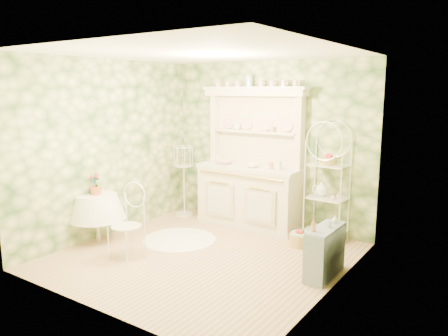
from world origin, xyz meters
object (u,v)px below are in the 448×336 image
Objects in this scene: bakers_rack at (327,185)px; cafe_chair at (126,225)px; birdcage_stand at (184,177)px; kitchen_dresser at (249,158)px; floor_basket at (301,238)px; round_table at (97,216)px; side_shelf at (325,251)px.

cafe_chair is at bearing -125.72° from bakers_rack.
birdcage_stand is at bearing 98.79° from cafe_chair.
kitchen_dresser is 1.36m from bakers_rack.
round_table is at bearing -149.91° from floor_basket.
floor_basket is at bearing -107.62° from bakers_rack.
bakers_rack is at bearing 2.33° from kitchen_dresser.
bakers_rack is 4.49× the size of floor_basket.
cafe_chair reaches higher than floor_basket.
side_shelf is 2.59m from cafe_chair.
birdcage_stand is (-1.27, -0.13, -0.44)m from kitchen_dresser.
cafe_chair is 2.46× the size of floor_basket.
cafe_chair is 0.66× the size of birdcage_stand.
bakers_rack is 2.61m from birdcage_stand.
bakers_rack is 0.88m from floor_basket.
bakers_rack is at bearing 35.04° from round_table.
cafe_chair is (-1.92, -2.21, -0.39)m from bakers_rack.
kitchen_dresser is 2.44× the size of cafe_chair.
bakers_rack is 1.21× the size of birdcage_stand.
floor_basket is (2.41, -0.27, -0.59)m from birdcage_stand.
bakers_rack reaches higher than floor_basket.
side_shelf is 1.06m from floor_basket.
birdcage_stand is 3.72× the size of floor_basket.
round_table is 0.92m from cafe_chair.
floor_basket is at bearing 35.91° from cafe_chair.
side_shelf is at bearing -19.29° from birdcage_stand.
bakers_rack reaches higher than round_table.
side_shelf is at bearing -50.33° from floor_basket.
side_shelf is 3.28m from birdcage_stand.
round_table is (-3.28, -0.71, 0.07)m from side_shelf.
birdcage_stand is at bearing 83.42° from round_table.
kitchen_dresser is 2.95× the size of round_table.
kitchen_dresser is at bearing 144.06° from side_shelf.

